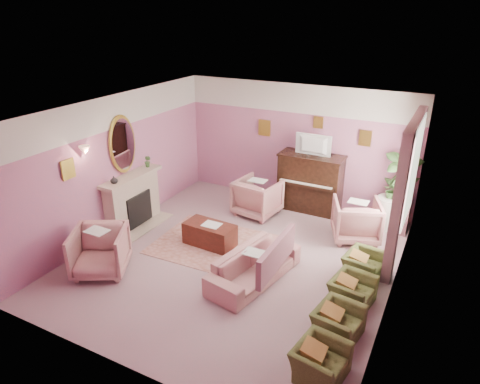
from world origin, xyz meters
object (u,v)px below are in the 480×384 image
at_px(floral_armchair_left, 258,195).
at_px(floral_armchair_front, 100,249).
at_px(piano, 310,183).
at_px(coffee_table, 210,234).
at_px(olive_chair_c, 352,287).
at_px(olive_chair_a, 321,357).
at_px(floral_armchair_right, 356,218).
at_px(side_table, 388,213).
at_px(television, 312,144).
at_px(sofa, 254,261).
at_px(olive_chair_d, 364,262).
at_px(olive_chair_b, 338,318).

relative_size(floral_armchair_left, floral_armchair_front, 1.00).
bearing_deg(floral_armchair_front, piano, 59.83).
relative_size(coffee_table, floral_armchair_front, 1.08).
xyz_separation_m(floral_armchair_left, olive_chair_c, (2.69, -2.22, -0.16)).
height_order(floral_armchair_left, olive_chair_a, floral_armchair_left).
distance_m(floral_armchair_right, olive_chair_c, 2.16).
bearing_deg(floral_armchair_left, floral_armchair_front, -113.45).
bearing_deg(floral_armchair_left, side_table, 13.61).
relative_size(floral_armchair_left, side_table, 1.32).
bearing_deg(television, sofa, -88.37).
xyz_separation_m(olive_chair_d, side_table, (0.04, 2.06, 0.05)).
bearing_deg(floral_armchair_right, olive_chair_a, -83.10).
relative_size(television, floral_armchair_front, 0.87).
xyz_separation_m(piano, olive_chair_a, (1.74, -4.65, -0.35)).
distance_m(floral_armchair_front, olive_chair_d, 4.60).
height_order(coffee_table, floral_armchair_left, floral_armchair_left).
bearing_deg(sofa, floral_armchair_right, 61.77).
distance_m(floral_armchair_front, olive_chair_c, 4.32).
height_order(olive_chair_b, olive_chair_d, same).
bearing_deg(coffee_table, olive_chair_b, -24.93).
relative_size(television, floral_armchair_left, 0.87).
relative_size(sofa, olive_chair_a, 2.68).
bearing_deg(olive_chair_a, floral_armchair_right, 96.90).
distance_m(olive_chair_b, side_table, 3.70).
xyz_separation_m(coffee_table, floral_armchair_right, (2.49, 1.56, 0.24)).
height_order(sofa, floral_armchair_front, floral_armchair_front).
height_order(piano, olive_chair_d, piano).
distance_m(floral_armchair_left, olive_chair_d, 3.04).
bearing_deg(piano, olive_chair_d, -51.53).
height_order(sofa, olive_chair_b, sofa).
height_order(sofa, olive_chair_d, sofa).
distance_m(piano, olive_chair_c, 3.49).
bearing_deg(olive_chair_c, piano, 120.03).
height_order(piano, olive_chair_c, piano).
height_order(coffee_table, sofa, sofa).
relative_size(olive_chair_d, side_table, 1.00).
height_order(coffee_table, olive_chair_b, olive_chair_b).
xyz_separation_m(floral_armchair_right, olive_chair_a, (0.45, -3.75, -0.16)).
height_order(olive_chair_a, olive_chair_b, same).
relative_size(piano, side_table, 2.00).
xyz_separation_m(piano, floral_armchair_front, (-2.42, -4.16, -0.19)).
height_order(piano, sofa, piano).
height_order(coffee_table, olive_chair_a, olive_chair_a).
relative_size(coffee_table, floral_armchair_left, 1.08).
relative_size(floral_armchair_left, olive_chair_d, 1.33).
distance_m(television, side_table, 2.18).
relative_size(olive_chair_b, olive_chair_d, 1.00).
relative_size(floral_armchair_right, side_table, 1.32).
xyz_separation_m(television, sofa, (0.09, -3.08, -1.22)).
relative_size(television, olive_chair_c, 1.15).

